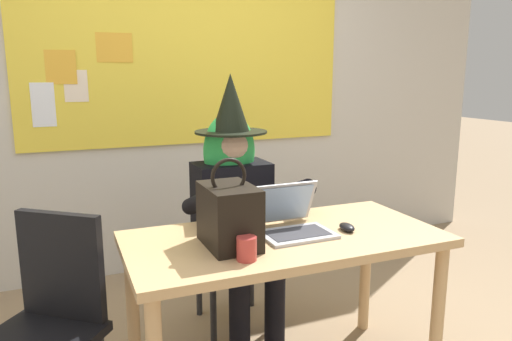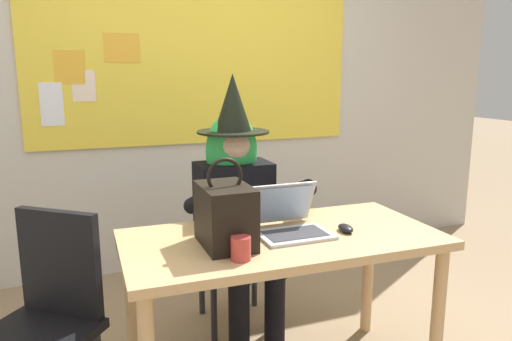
{
  "view_description": "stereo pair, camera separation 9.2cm",
  "coord_description": "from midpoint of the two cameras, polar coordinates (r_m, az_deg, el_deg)",
  "views": [
    {
      "loc": [
        -0.97,
        -1.78,
        1.47
      ],
      "look_at": [
        -0.04,
        0.38,
        0.99
      ],
      "focal_mm": 33.69,
      "sensor_mm": 36.0,
      "label": 1
    },
    {
      "loc": [
        -0.88,
        -1.82,
        1.47
      ],
      "look_at": [
        -0.04,
        0.38,
        0.99
      ],
      "focal_mm": 33.69,
      "sensor_mm": 36.0,
      "label": 2
    }
  ],
  "objects": [
    {
      "name": "computer_mouse",
      "position": [
        2.27,
        9.6,
        -6.65
      ],
      "size": [
        0.07,
        0.11,
        0.03
      ],
      "primitive_type": "ellipsoid",
      "rotation": [
        0.0,
        0.0,
        -0.11
      ],
      "color": "black",
      "rests_on": "desk_main"
    },
    {
      "name": "wall_back_bulletin",
      "position": [
        3.66,
        -8.62,
        11.97
      ],
      "size": [
        5.35,
        1.86,
        2.99
      ],
      "color": "beige",
      "rests_on": "ground"
    },
    {
      "name": "handbag",
      "position": [
        2.03,
        -4.51,
        -5.29
      ],
      "size": [
        0.2,
        0.3,
        0.38
      ],
      "rotation": [
        0.0,
        0.0,
        0.21
      ],
      "color": "black",
      "rests_on": "desk_main"
    },
    {
      "name": "person_costumed",
      "position": [
        2.69,
        -3.46,
        -2.96
      ],
      "size": [
        0.59,
        0.66,
        1.47
      ],
      "rotation": [
        0.0,
        0.0,
        -1.57
      ],
      "color": "black",
      "rests_on": "ground"
    },
    {
      "name": "laptop",
      "position": [
        2.22,
        3.04,
        -6.11
      ],
      "size": [
        0.32,
        0.32,
        0.22
      ],
      "rotation": [
        0.0,
        0.0,
        -0.0
      ],
      "color": "#B7B7BC",
      "rests_on": "desk_main"
    },
    {
      "name": "coffee_mug",
      "position": [
        1.89,
        -2.53,
        -9.25
      ],
      "size": [
        0.08,
        0.08,
        0.09
      ],
      "primitive_type": "cylinder",
      "color": "#B23833",
      "rests_on": "desk_main"
    },
    {
      "name": "chair_at_desk",
      "position": [
        2.89,
        -4.13,
        -8.01
      ],
      "size": [
        0.44,
        0.44,
        0.9
      ],
      "rotation": [
        0.0,
        0.0,
        -1.63
      ],
      "color": "#2D3347",
      "rests_on": "ground"
    },
    {
      "name": "desk_main",
      "position": [
        2.22,
        2.25,
        -10.01
      ],
      "size": [
        1.44,
        0.71,
        0.75
      ],
      "rotation": [
        0.0,
        0.0,
        -0.01
      ],
      "color": "tan",
      "rests_on": "ground"
    },
    {
      "name": "chair_spare_by_window",
      "position": [
        2.16,
        -24.76,
        -15.57
      ],
      "size": [
        0.59,
        0.59,
        0.92
      ],
      "rotation": [
        0.0,
        0.0,
        4.04
      ],
      "color": "black",
      "rests_on": "ground"
    }
  ]
}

